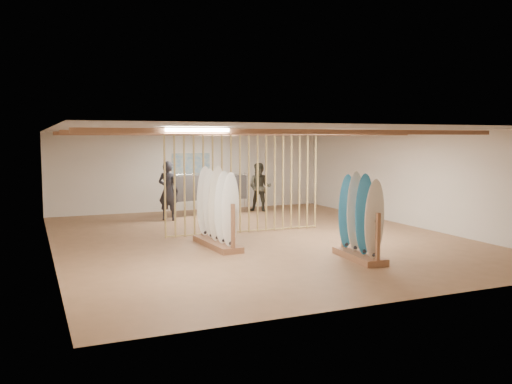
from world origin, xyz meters
name	(u,v)px	position (x,y,z in m)	size (l,w,h in m)	color
floor	(256,238)	(0.00, 0.00, 0.00)	(12.00, 12.00, 0.00)	#976B49
ceiling	(256,130)	(0.00, 0.00, 2.80)	(12.00, 12.00, 0.00)	gray
wall_back	(191,171)	(0.00, 6.00, 1.40)	(12.00, 12.00, 0.00)	silver
wall_front	(405,214)	(0.00, -6.00, 1.40)	(12.00, 12.00, 0.00)	silver
wall_left	(49,192)	(-5.00, 0.00, 1.40)	(12.00, 12.00, 0.00)	silver
wall_right	(412,179)	(5.00, 0.00, 1.40)	(12.00, 12.00, 0.00)	silver
ceiling_slats	(256,133)	(0.00, 0.00, 2.72)	(9.50, 6.12, 0.10)	#946243
light_panels	(256,132)	(0.00, 0.00, 2.74)	(1.20, 0.35, 0.06)	white
bamboo_partition	(245,182)	(0.00, 0.80, 1.40)	(4.45, 0.05, 2.78)	tan
poster	(191,166)	(0.00, 5.98, 1.60)	(1.40, 0.03, 0.90)	#2E67A1
rack_left	(217,220)	(-1.32, -0.72, 0.64)	(0.63, 2.01, 1.89)	#946243
rack_right	(360,231)	(1.05, -3.19, 0.62)	(0.63, 1.61, 1.83)	#946243
clothing_rack_a	(189,188)	(-0.53, 4.43, 0.94)	(1.32, 0.64, 1.45)	silver
clothing_rack_b	(228,187)	(0.91, 4.56, 0.91)	(1.31, 0.40, 1.40)	silver
shopper_a	(168,187)	(-1.35, 3.89, 1.06)	(0.78, 0.53, 2.13)	#23232A
shopper_b	(260,184)	(2.12, 4.63, 0.98)	(0.94, 0.73, 1.95)	#39372C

